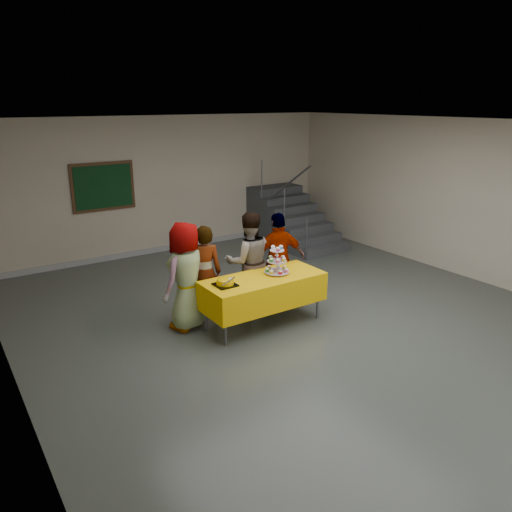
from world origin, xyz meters
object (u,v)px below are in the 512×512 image
(staircase, at_px, (288,221))
(schoolchild_b, at_px, (204,273))
(schoolchild_c, at_px, (249,261))
(schoolchild_d, at_px, (279,260))
(bear_cake, at_px, (225,282))
(bake_table, at_px, (263,290))
(schoolchild_a, at_px, (186,276))
(cupcake_stand, at_px, (277,263))
(noticeboard, at_px, (103,187))

(staircase, bearing_deg, schoolchild_b, -142.89)
(schoolchild_c, distance_m, schoolchild_d, 0.53)
(bear_cake, height_order, staircase, staircase)
(bake_table, height_order, schoolchild_a, schoolchild_a)
(staircase, bearing_deg, cupcake_stand, -129.51)
(bake_table, distance_m, schoolchild_d, 0.89)
(bear_cake, relative_size, schoolchild_c, 0.22)
(cupcake_stand, bearing_deg, bake_table, -174.87)
(noticeboard, bearing_deg, schoolchild_b, -85.28)
(schoolchild_b, distance_m, staircase, 4.85)
(schoolchild_a, bearing_deg, schoolchild_b, 174.69)
(bear_cake, height_order, noticeboard, noticeboard)
(cupcake_stand, xyz_separation_m, schoolchild_d, (0.41, 0.50, -0.15))
(bear_cake, bearing_deg, schoolchild_d, 21.07)
(cupcake_stand, relative_size, bear_cake, 1.24)
(bake_table, relative_size, schoolchild_b, 1.24)
(staircase, bearing_deg, bake_table, -131.75)
(bake_table, xyz_separation_m, schoolchild_b, (-0.63, 0.70, 0.20))
(bear_cake, distance_m, schoolchild_d, 1.42)
(cupcake_stand, relative_size, schoolchild_a, 0.27)
(cupcake_stand, xyz_separation_m, noticeboard, (-1.21, 4.43, 0.66))
(bear_cake, relative_size, schoolchild_b, 0.24)
(schoolchild_a, height_order, schoolchild_b, schoolchild_a)
(schoolchild_a, bearing_deg, schoolchild_c, 159.26)
(bake_table, height_order, noticeboard, noticeboard)
(cupcake_stand, bearing_deg, staircase, 50.49)
(schoolchild_a, xyz_separation_m, schoolchild_c, (1.16, 0.08, -0.01))
(bake_table, distance_m, staircase, 4.85)
(schoolchild_a, xyz_separation_m, staircase, (4.23, 3.05, -0.33))
(bear_cake, xyz_separation_m, schoolchild_d, (1.33, 0.51, -0.04))
(bear_cake, height_order, schoolchild_d, schoolchild_d)
(cupcake_stand, relative_size, staircase, 0.19)
(schoolchild_b, relative_size, schoolchild_d, 0.96)
(schoolchild_a, bearing_deg, schoolchild_d, 153.87)
(cupcake_stand, height_order, schoolchild_c, schoolchild_c)
(bake_table, relative_size, schoolchild_c, 1.16)
(bake_table, bearing_deg, schoolchild_a, 150.69)
(cupcake_stand, xyz_separation_m, staircase, (2.96, 3.59, -0.45))
(bake_table, height_order, schoolchild_b, schoolchild_b)
(schoolchild_d, bearing_deg, noticeboard, -52.32)
(bake_table, xyz_separation_m, bear_cake, (-0.65, 0.02, 0.27))
(bear_cake, relative_size, schoolchild_a, 0.22)
(schoolchild_d, bearing_deg, cupcake_stand, 66.36)
(schoolchild_d, height_order, noticeboard, noticeboard)
(noticeboard, bearing_deg, staircase, -11.33)
(schoolchild_c, bearing_deg, bake_table, 94.70)
(schoolchild_a, height_order, schoolchild_c, schoolchild_a)
(bear_cake, bearing_deg, noticeboard, 93.71)
(schoolchild_b, xyz_separation_m, schoolchild_c, (0.79, -0.05, 0.06))
(cupcake_stand, bearing_deg, noticeboard, 105.24)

